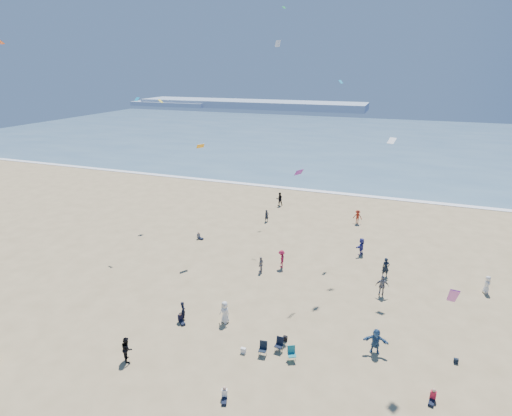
% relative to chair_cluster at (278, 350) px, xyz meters
% --- Properties ---
extents(ground, '(220.00, 220.00, 0.00)m').
position_rel_chair_cluster_xyz_m(ground, '(-4.13, -6.45, -0.50)').
color(ground, tan).
rests_on(ground, ground).
extents(ocean, '(220.00, 100.00, 0.06)m').
position_rel_chair_cluster_xyz_m(ocean, '(-4.13, 88.55, -0.47)').
color(ocean, '#476B84').
rests_on(ocean, ground).
extents(surf_line, '(220.00, 1.20, 0.08)m').
position_rel_chair_cluster_xyz_m(surf_line, '(-4.13, 38.55, -0.46)').
color(surf_line, white).
rests_on(surf_line, ground).
extents(headland_far, '(110.00, 20.00, 3.20)m').
position_rel_chair_cluster_xyz_m(headland_far, '(-64.13, 163.55, 1.10)').
color(headland_far, '#7A8EA8').
rests_on(headland_far, ground).
extents(headland_near, '(40.00, 14.00, 2.00)m').
position_rel_chair_cluster_xyz_m(headland_near, '(-104.13, 158.55, 0.50)').
color(headland_near, '#7A8EA8').
rests_on(headland_near, ground).
extents(standing_flyers, '(32.85, 38.14, 1.94)m').
position_rel_chair_cluster_xyz_m(standing_flyers, '(-1.34, 11.52, 0.40)').
color(standing_flyers, black).
rests_on(standing_flyers, ground).
extents(seated_group, '(24.86, 25.91, 0.84)m').
position_rel_chair_cluster_xyz_m(seated_group, '(-1.91, 0.47, -0.08)').
color(seated_group, white).
rests_on(seated_group, ground).
extents(chair_cluster, '(2.73, 1.45, 1.00)m').
position_rel_chair_cluster_xyz_m(chair_cluster, '(0.00, 0.00, 0.00)').
color(chair_cluster, black).
rests_on(chair_cluster, ground).
extents(white_tote, '(0.35, 0.20, 0.40)m').
position_rel_chair_cluster_xyz_m(white_tote, '(-2.30, -0.54, -0.30)').
color(white_tote, white).
rests_on(white_tote, ground).
extents(black_backpack, '(0.30, 0.22, 0.38)m').
position_rel_chair_cluster_xyz_m(black_backpack, '(0.05, 1.70, -0.31)').
color(black_backpack, black).
rests_on(black_backpack, ground).
extents(navy_bag, '(0.28, 0.18, 0.34)m').
position_rel_chair_cluster_xyz_m(navy_bag, '(11.38, 3.37, -0.33)').
color(navy_bag, black).
rests_on(navy_bag, ground).
extents(kites_aloft, '(40.21, 40.89, 25.76)m').
position_rel_chair_cluster_xyz_m(kites_aloft, '(5.97, 6.51, 13.11)').
color(kites_aloft, '#55239D').
rests_on(kites_aloft, ground).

